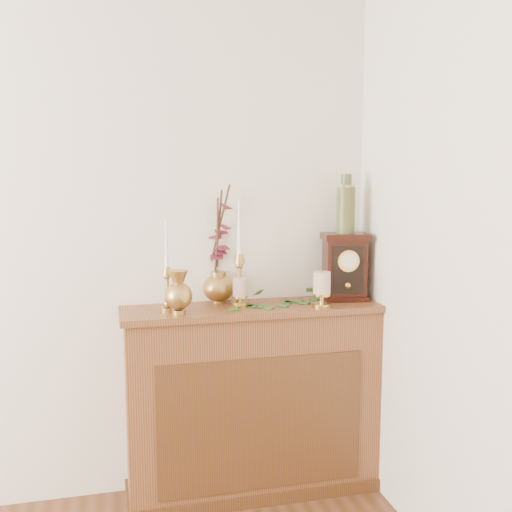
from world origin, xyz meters
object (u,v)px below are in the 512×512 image
object	(u,v)px
candlestick_center	(239,271)
mantel_clock	(345,267)
ginger_jar	(219,249)
ceramic_vase	(346,207)
candlestick_left	(167,281)
bud_vase	(178,293)

from	to	relation	value
candlestick_center	mantel_clock	distance (m)	0.53
candlestick_center	ginger_jar	xyz separation A→B (m)	(-0.07, 0.13, 0.09)
candlestick_center	ceramic_vase	world-z (taller)	ceramic_vase
candlestick_left	mantel_clock	size ratio (longest dim) A/B	1.27
ginger_jar	ceramic_vase	distance (m)	0.65
ginger_jar	ceramic_vase	size ratio (longest dim) A/B	1.98
candlestick_left	ceramic_vase	bearing A→B (deg)	3.21
candlestick_center	ginger_jar	world-z (taller)	ginger_jar
candlestick_left	mantel_clock	world-z (taller)	candlestick_left
ginger_jar	ceramic_vase	world-z (taller)	ceramic_vase
candlestick_center	ceramic_vase	size ratio (longest dim) A/B	1.74
candlestick_left	bud_vase	xyz separation A→B (m)	(0.04, -0.08, -0.04)
mantel_clock	ceramic_vase	bearing A→B (deg)	90.00
ginger_jar	mantel_clock	xyz separation A→B (m)	(0.60, -0.12, -0.09)
mantel_clock	ceramic_vase	world-z (taller)	ceramic_vase
candlestick_center	mantel_clock	size ratio (longest dim) A/B	1.52
bud_vase	ginger_jar	bearing A→B (deg)	46.85
ginger_jar	mantel_clock	world-z (taller)	ginger_jar
mantel_clock	ginger_jar	bearing A→B (deg)	176.77
ginger_jar	mantel_clock	bearing A→B (deg)	-11.24
bud_vase	mantel_clock	distance (m)	0.84
candlestick_center	candlestick_left	bearing A→B (deg)	-173.90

